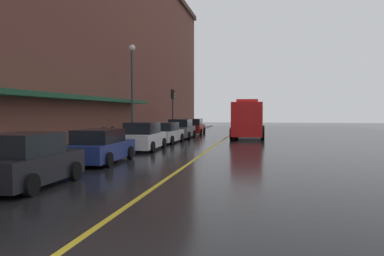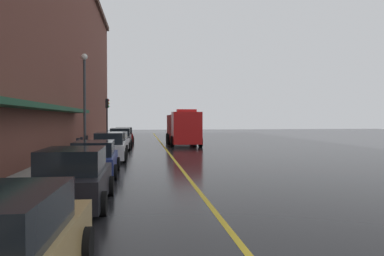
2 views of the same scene
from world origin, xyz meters
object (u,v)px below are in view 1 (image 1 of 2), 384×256
street_lamp_left (132,83)px  traffic_light_near (173,103)px  parked_car_3 (143,137)px  parked_car_5 (181,129)px  parked_car_1 (26,162)px  parking_meter_3 (104,135)px  parked_car_4 (165,133)px  parking_meter_2 (124,132)px  parking_meter_0 (105,135)px  parked_car_6 (193,127)px  parked_car_2 (100,147)px  parking_meter_1 (113,134)px  fire_truck (248,120)px

street_lamp_left → traffic_light_near: (0.66, 9.77, -1.24)m
parked_car_3 → street_lamp_left: 5.73m
parked_car_5 → parked_car_1: bearing=179.2°
traffic_light_near → parking_meter_3: bearing=-90.2°
parked_car_4 → parking_meter_2: bearing=165.4°
street_lamp_left → traffic_light_near: size_ratio=1.61×
parked_car_3 → parked_car_5: 10.79m
parking_meter_0 → traffic_light_near: size_ratio=0.31×
parking_meter_2 → parked_car_6: bearing=84.8°
parking_meter_0 → parked_car_2: bearing=-70.3°
parked_car_3 → parking_meter_1: parked_car_3 is taller
parked_car_6 → parked_car_3: bearing=177.6°
parked_car_6 → traffic_light_near: 4.30m
parked_car_5 → parking_meter_3: parked_car_5 is taller
parked_car_3 → street_lamp_left: (-2.05, 3.96, 3.60)m
parking_meter_2 → traffic_light_near: size_ratio=0.31×
parked_car_2 → street_lamp_left: bearing=9.6°
parking_meter_1 → parking_meter_3: bearing=-90.0°
parked_car_1 → fire_truck: size_ratio=0.49×
parked_car_3 → traffic_light_near: (-1.39, 13.73, 2.36)m
parking_meter_1 → traffic_light_near: traffic_light_near is taller
parking_meter_1 → parked_car_3: bearing=41.9°
parked_car_4 → parking_meter_1: bearing=170.2°
parked_car_3 → parking_meter_2: parked_car_3 is taller
parked_car_1 → parking_meter_2: (-1.44, 12.59, 0.27)m
parked_car_4 → parking_meter_1: (-1.43, -6.69, 0.33)m
parked_car_1 → street_lamp_left: bearing=7.1°
parked_car_2 → parked_car_6: 23.09m
parked_car_2 → parking_meter_2: 6.88m
parked_car_4 → parking_meter_0: size_ratio=3.53×
parked_car_3 → parking_meter_2: (-1.45, 0.67, 0.26)m
parked_car_6 → fire_truck: bearing=-129.9°
street_lamp_left → parking_meter_2: bearing=-79.7°
parked_car_3 → traffic_light_near: 14.00m
street_lamp_left → parked_car_3: bearing=-62.6°
parking_meter_0 → parked_car_3: bearing=58.9°
parking_meter_0 → street_lamp_left: size_ratio=0.19×
parked_car_2 → parking_meter_1: parked_car_2 is taller
parked_car_2 → parking_meter_0: parked_car_2 is taller
parked_car_2 → traffic_light_near: traffic_light_near is taller
parked_car_2 → traffic_light_near: 19.99m
parked_car_2 → parked_car_4: (0.11, 11.46, -0.00)m
fire_truck → parking_meter_3: bearing=-25.8°
parked_car_1 → parked_car_3: (0.00, 11.92, 0.01)m
traffic_light_near → parking_meter_2: bearing=-90.3°
parked_car_1 → parked_car_4: (-0.02, 17.32, -0.06)m
parked_car_4 → parking_meter_1: size_ratio=3.53×
parking_meter_1 → fire_truck: bearing=62.2°
parked_car_6 → fire_truck: (5.81, -4.47, 0.83)m
parked_car_4 → parked_car_5: bearing=1.6°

